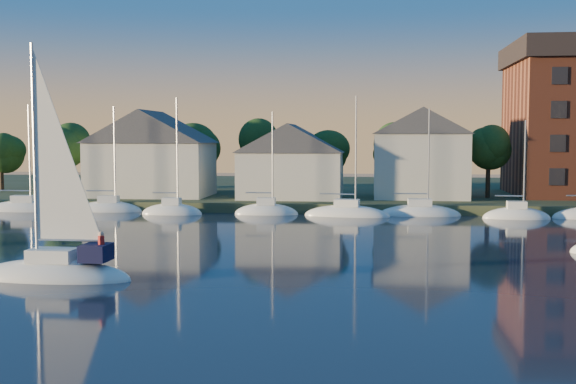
% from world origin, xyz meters
% --- Properties ---
extents(shoreline_land, '(160.00, 50.00, 2.00)m').
position_xyz_m(shoreline_land, '(0.00, 75.00, 0.00)').
color(shoreline_land, '#333C23').
rests_on(shoreline_land, ground).
extents(wooden_dock, '(120.00, 3.00, 1.00)m').
position_xyz_m(wooden_dock, '(0.00, 52.00, 0.00)').
color(wooden_dock, brown).
rests_on(wooden_dock, ground).
extents(clubhouse_west, '(13.65, 9.45, 9.64)m').
position_xyz_m(clubhouse_west, '(-22.00, 58.00, 5.93)').
color(clubhouse_west, beige).
rests_on(clubhouse_west, shoreline_land).
extents(clubhouse_centre, '(11.55, 8.40, 8.08)m').
position_xyz_m(clubhouse_centre, '(-6.00, 57.00, 5.13)').
color(clubhouse_centre, beige).
rests_on(clubhouse_centre, shoreline_land).
extents(clubhouse_east, '(10.50, 8.40, 9.80)m').
position_xyz_m(clubhouse_east, '(8.00, 59.00, 6.00)').
color(clubhouse_east, beige).
rests_on(clubhouse_east, shoreline_land).
extents(tree_line, '(93.40, 5.40, 8.90)m').
position_xyz_m(tree_line, '(2.00, 63.00, 7.18)').
color(tree_line, '#352518').
rests_on(tree_line, shoreline_land).
extents(moored_fleet, '(95.50, 2.40, 12.05)m').
position_xyz_m(moored_fleet, '(4.00, 49.00, 0.10)').
color(moored_fleet, white).
rests_on(moored_fleet, ground).
extents(hero_sailboat, '(8.81, 2.96, 13.74)m').
position_xyz_m(hero_sailboat, '(-14.18, 15.59, 0.58)').
color(hero_sailboat, white).
rests_on(hero_sailboat, ground).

